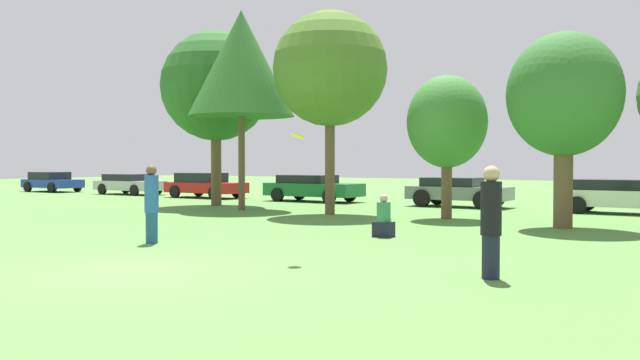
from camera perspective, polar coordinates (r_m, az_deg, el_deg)
name	(u,v)px	position (r m, az deg, el deg)	size (l,w,h in m)	color
ground_plane	(127,272)	(11.31, -16.52, -7.69)	(120.00, 120.00, 0.00)	#54843D
person_thrower	(152,203)	(14.98, -14.52, -2.00)	(0.31, 0.31, 1.74)	navy
person_catcher	(491,221)	(10.41, 14.74, -3.46)	(0.32, 0.32, 1.75)	#191E33
frisbee	(298,136)	(12.02, -1.97, 3.88)	(0.27, 0.25, 0.14)	yellow
bystander_sitting	(384,220)	(15.87, 5.59, -3.48)	(0.45, 0.37, 1.04)	#191E33
tree_0	(216,87)	(27.71, -9.10, 8.07)	(4.56, 4.56, 7.27)	brown
tree_1	(241,63)	(25.11, -6.90, 10.09)	(4.00, 4.00, 7.56)	brown
tree_2	(330,69)	(22.79, 0.88, 9.65)	(3.97, 3.97, 7.03)	brown
tree_3	(447,122)	(21.26, 11.05, 4.97)	(2.56, 2.56, 4.59)	brown
tree_4	(564,96)	(19.15, 20.57, 6.89)	(3.08, 3.08, 5.37)	brown
parked_car_blue	(52,181)	(43.60, -22.42, -0.11)	(3.92, 2.02, 1.22)	#1E389E
parked_car_silver	(129,184)	(38.36, -16.38, -0.30)	(4.33, 1.87, 1.15)	#B2B2B7
parked_car_red	(205,185)	(33.85, -10.07, -0.41)	(4.32, 1.92, 1.28)	red
parked_car_green	(312,187)	(30.14, -0.70, -0.65)	(4.58, 2.01, 1.23)	#196633
parked_car_grey	(457,191)	(27.07, 11.92, -0.93)	(4.09, 1.88, 1.19)	slate
parked_car_white	(620,196)	(25.26, 24.79, -1.25)	(4.32, 1.94, 1.20)	silver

